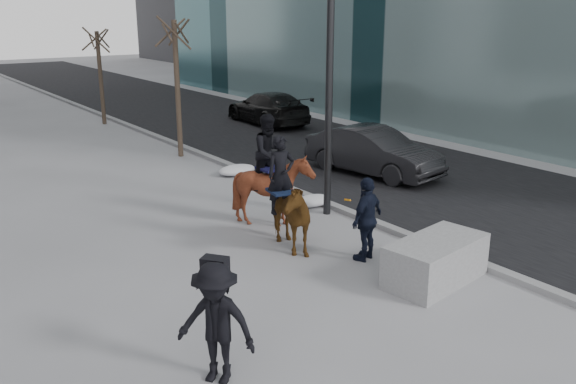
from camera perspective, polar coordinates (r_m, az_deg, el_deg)
ground at (r=11.65m, az=3.48°, el=-8.48°), size 120.00×120.00×0.00m
road at (r=23.26m, az=1.40°, el=4.45°), size 8.00×90.00×0.01m
curb at (r=21.15m, az=-7.31°, el=3.21°), size 0.25×90.00×0.12m
planter at (r=11.85m, az=13.65°, el=-6.28°), size 2.22×1.35×0.84m
car_near at (r=19.09m, az=7.97°, el=3.79°), size 2.23×4.63×1.46m
car_far at (r=27.55m, az=-1.92°, el=7.88°), size 2.32×5.06×1.43m
tree_near at (r=21.35m, az=-10.33°, el=10.05°), size 1.20×1.20×5.14m
tree_far at (r=28.53m, az=-17.16°, el=10.57°), size 1.20×1.20×4.50m
mounted_left at (r=12.89m, az=-0.34°, el=-1.53°), size 1.19×2.03×2.46m
mounted_right at (r=14.34m, az=-1.48°, el=0.97°), size 1.42×1.59×2.65m
feeder at (r=12.46m, az=7.39°, el=-2.51°), size 1.11×1.00×1.75m
camera_crew at (r=8.48m, az=-6.75°, el=-12.06°), size 1.20×1.30×1.75m
lamppost at (r=14.70m, az=3.77°, el=16.85°), size 0.25×1.41×9.09m
snow_piles at (r=15.42m, az=4.06°, el=-1.43°), size 1.38×9.05×0.35m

